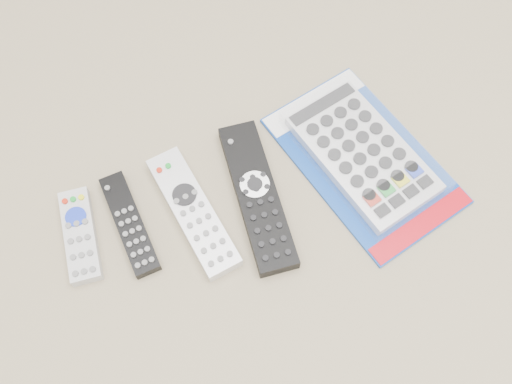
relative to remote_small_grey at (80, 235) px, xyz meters
name	(u,v)px	position (x,y,z in m)	size (l,w,h in m)	color
remote_small_grey	(80,235)	(0.00, 0.00, 0.00)	(0.07, 0.15, 0.02)	#B9BABC
remote_slim_black	(130,224)	(0.07, -0.01, 0.00)	(0.04, 0.17, 0.02)	black
remote_silver_dvd	(193,212)	(0.17, -0.04, 0.00)	(0.07, 0.22, 0.02)	silver
remote_large_black	(257,196)	(0.26, -0.05, 0.00)	(0.10, 0.26, 0.03)	black
jumbo_remote_packaged	(363,153)	(0.44, -0.06, 0.01)	(0.24, 0.33, 0.04)	#0E3DA0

